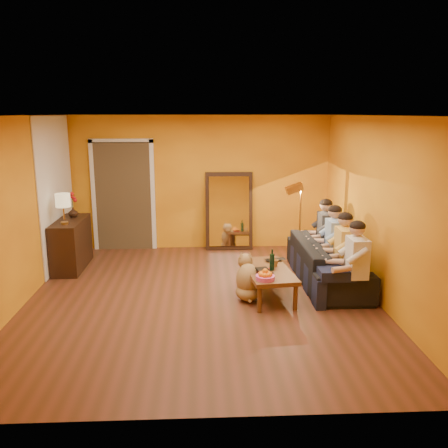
{
  "coord_description": "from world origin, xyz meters",
  "views": [
    {
      "loc": [
        0.02,
        -6.44,
        2.63
      ],
      "look_at": [
        0.35,
        0.5,
        1.0
      ],
      "focal_mm": 38.0,
      "sensor_mm": 36.0,
      "label": 1
    }
  ],
  "objects_px": {
    "mirror_frame": "(229,211)",
    "dog": "(248,276)",
    "coffee_table": "(268,283)",
    "person_far_right": "(326,234)",
    "person_mid_right": "(334,243)",
    "wine_bottle": "(272,260)",
    "vase": "(73,212)",
    "person_mid_left": "(345,253)",
    "tumbler": "(275,263)",
    "sideboard": "(71,244)",
    "person_far_left": "(356,264)",
    "laptop": "(276,261)",
    "sofa": "(327,262)",
    "floor_lamp": "(300,226)",
    "table_lamp": "(63,209)"
  },
  "relations": [
    {
      "from": "person_mid_right",
      "to": "wine_bottle",
      "type": "height_order",
      "value": "person_mid_right"
    },
    {
      "from": "sofa",
      "to": "vase",
      "type": "distance_m",
      "value": 4.43
    },
    {
      "from": "person_mid_right",
      "to": "tumbler",
      "type": "distance_m",
      "value": 1.19
    },
    {
      "from": "floor_lamp",
      "to": "person_far_left",
      "type": "bearing_deg",
      "value": -76.91
    },
    {
      "from": "sideboard",
      "to": "dog",
      "type": "xyz_separation_m",
      "value": [
        2.91,
        -1.54,
        -0.09
      ]
    },
    {
      "from": "sofa",
      "to": "tumbler",
      "type": "bearing_deg",
      "value": 116.87
    },
    {
      "from": "wine_bottle",
      "to": "vase",
      "type": "relative_size",
      "value": 1.81
    },
    {
      "from": "floor_lamp",
      "to": "person_far_right",
      "type": "relative_size",
      "value": 1.18
    },
    {
      "from": "table_lamp",
      "to": "floor_lamp",
      "type": "bearing_deg",
      "value": 3.21
    },
    {
      "from": "laptop",
      "to": "wine_bottle",
      "type": "bearing_deg",
      "value": -121.89
    },
    {
      "from": "person_far_right",
      "to": "laptop",
      "type": "height_order",
      "value": "person_far_right"
    },
    {
      "from": "laptop",
      "to": "sideboard",
      "type": "bearing_deg",
      "value": 147.72
    },
    {
      "from": "floor_lamp",
      "to": "person_far_left",
      "type": "distance_m",
      "value": 1.87
    },
    {
      "from": "sideboard",
      "to": "person_mid_left",
      "type": "height_order",
      "value": "person_mid_left"
    },
    {
      "from": "table_lamp",
      "to": "wine_bottle",
      "type": "distance_m",
      "value": 3.52
    },
    {
      "from": "dog",
      "to": "vase",
      "type": "relative_size",
      "value": 3.89
    },
    {
      "from": "person_mid_left",
      "to": "tumbler",
      "type": "distance_m",
      "value": 1.05
    },
    {
      "from": "table_lamp",
      "to": "dog",
      "type": "height_order",
      "value": "table_lamp"
    },
    {
      "from": "laptop",
      "to": "person_mid_left",
      "type": "bearing_deg",
      "value": -26.45
    },
    {
      "from": "dog",
      "to": "person_mid_left",
      "type": "bearing_deg",
      "value": 28.41
    },
    {
      "from": "mirror_frame",
      "to": "person_far_right",
      "type": "distance_m",
      "value": 2.07
    },
    {
      "from": "dog",
      "to": "person_mid_left",
      "type": "xyz_separation_m",
      "value": [
        1.46,
        0.2,
        0.28
      ]
    },
    {
      "from": "sideboard",
      "to": "person_far_left",
      "type": "xyz_separation_m",
      "value": [
        4.37,
        -1.9,
        0.18
      ]
    },
    {
      "from": "sideboard",
      "to": "wine_bottle",
      "type": "relative_size",
      "value": 3.81
    },
    {
      "from": "sofa",
      "to": "tumbler",
      "type": "height_order",
      "value": "sofa"
    },
    {
      "from": "person_mid_right",
      "to": "person_far_right",
      "type": "xyz_separation_m",
      "value": [
        0.0,
        0.55,
        0.0
      ]
    },
    {
      "from": "table_lamp",
      "to": "laptop",
      "type": "xyz_separation_m",
      "value": [
        3.39,
        -0.83,
        -0.67
      ]
    },
    {
      "from": "coffee_table",
      "to": "person_far_right",
      "type": "bearing_deg",
      "value": 40.2
    },
    {
      "from": "sofa",
      "to": "wine_bottle",
      "type": "xyz_separation_m",
      "value": [
        -0.98,
        -0.63,
        0.25
      ]
    },
    {
      "from": "tumbler",
      "to": "vase",
      "type": "height_order",
      "value": "vase"
    },
    {
      "from": "dog",
      "to": "person_mid_right",
      "type": "distance_m",
      "value": 1.66
    },
    {
      "from": "person_mid_left",
      "to": "tumbler",
      "type": "relative_size",
      "value": 11.04
    },
    {
      "from": "sideboard",
      "to": "person_far_right",
      "type": "bearing_deg",
      "value": -3.21
    },
    {
      "from": "table_lamp",
      "to": "person_mid_left",
      "type": "relative_size",
      "value": 0.42
    },
    {
      "from": "person_mid_left",
      "to": "person_far_right",
      "type": "distance_m",
      "value": 1.1
    },
    {
      "from": "mirror_frame",
      "to": "dog",
      "type": "height_order",
      "value": "mirror_frame"
    },
    {
      "from": "person_mid_right",
      "to": "person_far_right",
      "type": "distance_m",
      "value": 0.55
    },
    {
      "from": "mirror_frame",
      "to": "tumbler",
      "type": "relative_size",
      "value": 13.76
    },
    {
      "from": "coffee_table",
      "to": "person_mid_left",
      "type": "height_order",
      "value": "person_mid_left"
    },
    {
      "from": "dog",
      "to": "table_lamp",
      "type": "bearing_deg",
      "value": 177.49
    },
    {
      "from": "dog",
      "to": "person_mid_left",
      "type": "relative_size",
      "value": 0.55
    },
    {
      "from": "table_lamp",
      "to": "wine_bottle",
      "type": "xyz_separation_m",
      "value": [
        3.26,
        -1.23,
        -0.53
      ]
    },
    {
      "from": "wine_bottle",
      "to": "person_far_left",
      "type": "bearing_deg",
      "value": -18.35
    },
    {
      "from": "coffee_table",
      "to": "person_far_right",
      "type": "xyz_separation_m",
      "value": [
        1.16,
        1.23,
        0.4
      ]
    },
    {
      "from": "coffee_table",
      "to": "person_mid_right",
      "type": "xyz_separation_m",
      "value": [
        1.16,
        0.68,
        0.4
      ]
    },
    {
      "from": "person_far_left",
      "to": "vase",
      "type": "bearing_deg",
      "value": 153.85
    },
    {
      "from": "dog",
      "to": "person_mid_right",
      "type": "height_order",
      "value": "person_mid_right"
    },
    {
      "from": "person_mid_right",
      "to": "laptop",
      "type": "height_order",
      "value": "person_mid_right"
    },
    {
      "from": "sofa",
      "to": "person_far_left",
      "type": "bearing_deg",
      "value": -172.59
    },
    {
      "from": "coffee_table",
      "to": "person_mid_left",
      "type": "relative_size",
      "value": 1.0
    }
  ]
}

